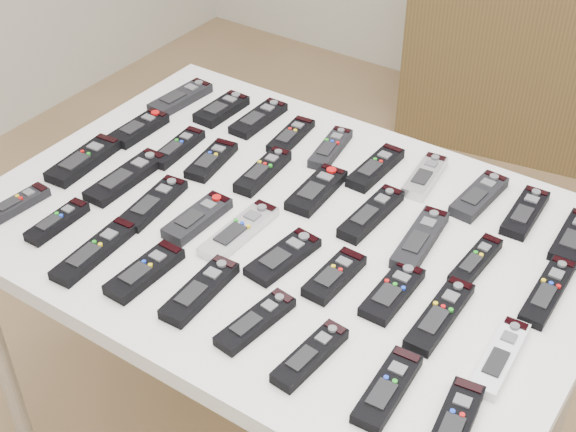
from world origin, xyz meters
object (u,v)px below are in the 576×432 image
Objects in this scene: remote_13 at (263,171)px; remote_33 at (200,290)px; remote_8 at (525,213)px; remote_16 at (420,239)px; remote_24 at (283,257)px; remote_37 at (455,423)px; remote_11 at (177,148)px; remote_32 at (145,271)px; remote_34 at (256,321)px; remote_30 at (57,222)px; remote_35 at (310,355)px; remote_17 at (475,261)px; remote_19 at (84,160)px; remote_2 at (259,118)px; remote_22 at (198,218)px; remote_5 at (376,168)px; remote_3 at (291,136)px; remote_9 at (575,238)px; remote_36 at (388,389)px; remote_1 at (222,109)px; remote_28 at (500,357)px; table at (288,245)px; remote_27 at (440,315)px; remote_12 at (211,160)px; remote_6 at (425,177)px; remote_0 at (181,98)px; remote_29 at (17,204)px; remote_31 at (95,251)px; remote_23 at (239,231)px; remote_7 at (479,196)px; remote_10 at (139,128)px; remote_18 at (548,291)px; remote_14 at (317,190)px.

remote_13 is 0.40m from remote_33.
remote_16 is at bearing -127.05° from remote_8.
remote_37 is (0.44, -0.18, 0.00)m from remote_24.
remote_32 reaches higher than remote_11.
remote_32 is 1.00× the size of remote_34.
remote_35 is at bearing -2.65° from remote_30.
remote_19 is (-0.88, -0.18, 0.00)m from remote_17.
remote_17 and remote_30 have the same top height.
remote_22 is (0.13, -0.40, 0.00)m from remote_2.
remote_5 and remote_22 have the same top height.
remote_3 is 0.93× the size of remote_34.
remote_9 is 1.03× the size of remote_22.
remote_34 is 0.27m from remote_36.
remote_30 is at bearing -152.35° from remote_24.
remote_19 is (-0.22, -0.38, 0.00)m from remote_2.
remote_28 is (0.89, -0.39, -0.00)m from remote_1.
table is at bearing 66.52° from remote_32.
remote_30 is 0.87× the size of remote_34.
remote_11 is 0.28m from remote_22.
remote_17 is at bearing 7.20° from remote_19.
remote_1 is at bearing 122.25° from remote_33.
remote_1 reaches higher than remote_27.
remote_1 reaches higher than remote_12.
remote_6 is 0.48m from remote_12.
remote_16 is at bearing -8.29° from remote_0.
remote_37 is at bearing 6.24° from remote_34.
remote_9 and remote_29 have the same top height.
remote_37 is (0.87, -0.36, 0.00)m from remote_11.
remote_31 is at bearing -148.23° from remote_16.
remote_27 is at bearing -16.71° from remote_0.
remote_23 and remote_28 have the same top height.
remote_7 is 0.80m from remote_31.
remote_5 is 0.11m from remote_6.
remote_27 is at bearing -10.44° from remote_10.
remote_23 is (-0.31, -0.18, -0.00)m from remote_16.
remote_5 is (0.06, 0.27, 0.07)m from table.
remote_24 is 0.82× the size of remote_31.
remote_18 is 0.60m from remote_23.
remote_19 reaches higher than remote_11.
remote_36 is at bearing -1.58° from remote_30.
remote_19 is at bearing -159.66° from remote_8.
remote_0 is 0.34m from remote_19.
remote_1 reaches higher than remote_18.
remote_28 is at bearing 9.08° from remote_30.
remote_7 is 0.98m from remote_29.
remote_14 is at bearing 76.99° from remote_23.
remote_22 is at bearing -146.54° from remote_8.
remote_8 is at bearing 11.40° from remote_11.
remote_8 is 0.20m from remote_17.
remote_23 is (-0.22, -0.38, -0.00)m from remote_6.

